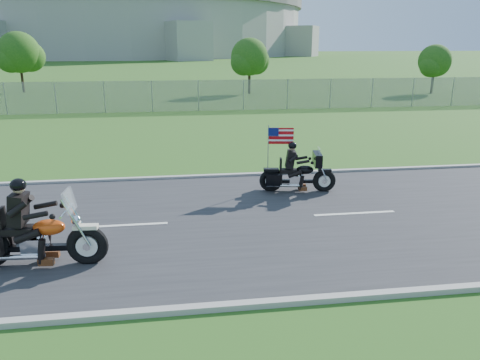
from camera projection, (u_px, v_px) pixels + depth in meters
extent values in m
plane|color=#355B1C|center=(203.00, 223.00, 11.84)|extent=(420.00, 420.00, 0.00)
cube|color=#28282B|center=(203.00, 222.00, 11.84)|extent=(120.00, 8.00, 0.04)
cube|color=#9E9B93|center=(195.00, 177.00, 15.67)|extent=(120.00, 0.18, 0.12)
cube|color=#9E9B93|center=(219.00, 307.00, 7.99)|extent=(120.00, 0.18, 0.12)
cube|color=gray|center=(104.00, 97.00, 29.87)|extent=(60.00, 0.03, 2.00)
cylinder|color=#A3A099|center=(116.00, 25.00, 167.68)|extent=(130.00, 130.00, 20.00)
cylinder|color=#605E5B|center=(115.00, 4.00, 165.69)|extent=(132.00, 132.00, 4.00)
cylinder|color=#382316|center=(249.00, 79.00, 40.77)|extent=(0.22, 0.22, 2.52)
sphere|color=#1C4C14|center=(249.00, 57.00, 40.23)|extent=(3.20, 3.20, 3.20)
sphere|color=#1C4C14|center=(256.00, 61.00, 40.87)|extent=(2.40, 2.40, 2.40)
sphere|color=#1C4C14|center=(244.00, 62.00, 39.90)|extent=(2.24, 2.24, 2.24)
cylinder|color=#382316|center=(22.00, 76.00, 41.84)|extent=(0.22, 0.22, 2.80)
sphere|color=#1C4C14|center=(19.00, 52.00, 41.24)|extent=(3.60, 3.60, 3.60)
sphere|color=#1C4C14|center=(30.00, 57.00, 41.96)|extent=(2.70, 2.70, 2.70)
sphere|color=#1C4C14|center=(10.00, 58.00, 40.87)|extent=(2.52, 2.52, 2.52)
cylinder|color=#382316|center=(432.00, 80.00, 41.06)|extent=(0.22, 0.22, 2.24)
sphere|color=#1C4C14|center=(435.00, 61.00, 40.58)|extent=(2.80, 2.80, 2.80)
sphere|color=#1C4C14|center=(438.00, 64.00, 41.14)|extent=(2.10, 2.10, 2.10)
sphere|color=#1C4C14|center=(431.00, 66.00, 40.29)|extent=(1.96, 1.96, 1.96)
torus|color=black|center=(88.00, 245.00, 9.51)|extent=(0.86, 0.27, 0.85)
ellipsoid|color=#DA4710|center=(49.00, 227.00, 9.35)|extent=(0.67, 0.41, 0.32)
cube|color=black|center=(19.00, 230.00, 9.32)|extent=(0.65, 0.39, 0.14)
cube|color=black|center=(18.00, 209.00, 9.20)|extent=(0.31, 0.48, 0.63)
sphere|color=black|center=(18.00, 185.00, 9.06)|extent=(0.33, 0.33, 0.31)
cube|color=silver|center=(69.00, 201.00, 9.22)|extent=(0.08, 0.53, 0.46)
torus|color=black|center=(324.00, 181.00, 14.15)|extent=(0.72, 0.28, 0.70)
torus|color=black|center=(271.00, 181.00, 14.17)|extent=(0.72, 0.28, 0.70)
ellipsoid|color=black|center=(305.00, 170.00, 14.06)|extent=(0.57, 0.38, 0.27)
cube|color=black|center=(288.00, 171.00, 14.08)|extent=(0.56, 0.36, 0.11)
cube|color=black|center=(290.00, 159.00, 13.97)|extent=(0.28, 0.41, 0.52)
sphere|color=black|center=(292.00, 146.00, 13.85)|extent=(0.29, 0.29, 0.26)
cube|color=black|center=(317.00, 159.00, 13.96)|extent=(0.33, 0.78, 0.38)
cube|color=#B70C11|center=(281.00, 136.00, 13.97)|extent=(0.75, 0.14, 0.49)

